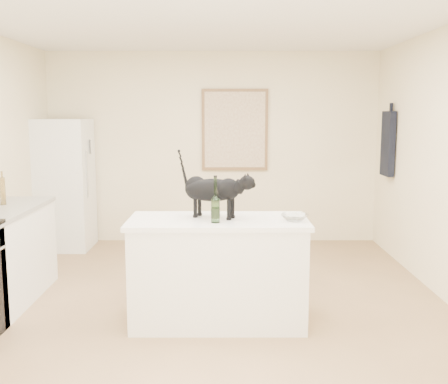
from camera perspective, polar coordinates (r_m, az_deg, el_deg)
floor at (r=4.90m, az=-1.80°, el=-12.81°), size 5.50×5.50×0.00m
ceiling at (r=4.64m, az=-1.96°, el=18.68°), size 5.50×5.50×0.00m
wall_back at (r=7.33m, az=-1.20°, el=4.73°), size 4.50×0.00×4.50m
wall_front at (r=1.88m, az=-4.53°, el=-6.25°), size 4.50×0.00×4.50m
island_base at (r=4.57m, az=-0.63°, el=-8.69°), size 1.44×0.67×0.86m
island_top at (r=4.45m, az=-0.64°, el=-3.15°), size 1.50×0.70×0.04m
left_cabinets at (r=5.46m, az=-22.76°, el=-6.48°), size 0.60×1.40×0.86m
fridge at (r=7.28m, az=-16.78°, el=0.79°), size 0.68×0.68×1.70m
artwork_frame at (r=7.29m, az=1.17°, el=6.68°), size 0.90×0.03×1.10m
artwork_canvas at (r=7.27m, az=1.17°, el=6.68°), size 0.82×0.00×1.02m
hanging_garment at (r=6.93m, az=17.16°, el=4.97°), size 0.08×0.34×0.80m
black_cat at (r=4.46m, az=-1.22°, el=-0.10°), size 0.63×0.39×0.42m
wine_bottle at (r=4.27m, az=-0.93°, el=-1.09°), size 0.08×0.08×0.34m
glass_bowl at (r=4.41m, az=7.57°, el=-2.73°), size 0.26×0.26×0.05m
fridge_paper at (r=7.21m, az=-14.15°, el=4.72°), size 0.06×0.14×0.19m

